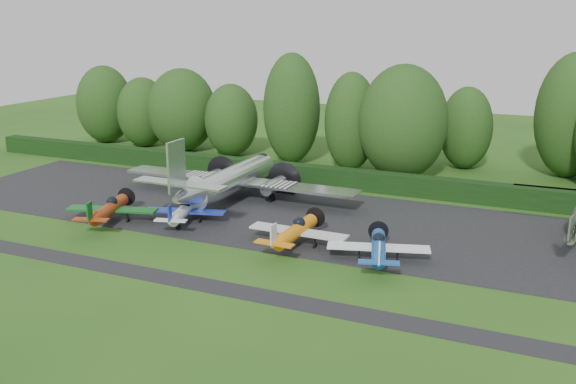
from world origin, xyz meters
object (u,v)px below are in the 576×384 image
at_px(light_plane_white, 183,211).
at_px(light_plane_blue, 379,247).
at_px(light_plane_red, 110,209).
at_px(transport_plane, 230,180).
at_px(light_plane_orange, 296,231).

relative_size(light_plane_white, light_plane_blue, 0.95).
relative_size(light_plane_red, light_plane_white, 1.11).
bearing_deg(light_plane_blue, transport_plane, 167.72).
bearing_deg(light_plane_red, light_plane_orange, 20.06).
xyz_separation_m(transport_plane, light_plane_orange, (10.41, -8.66, -0.91)).
distance_m(light_plane_red, light_plane_blue, 23.51).
height_order(transport_plane, light_plane_red, transport_plane).
bearing_deg(light_plane_orange, light_plane_white, 171.85).
distance_m(light_plane_orange, light_plane_blue, 6.75).
height_order(light_plane_red, light_plane_blue, light_plane_red).
xyz_separation_m(light_plane_red, light_plane_blue, (23.51, 0.40, -0.07)).
relative_size(light_plane_orange, light_plane_blue, 1.07).
xyz_separation_m(light_plane_red, light_plane_orange, (16.79, 1.04, 0.01)).
height_order(light_plane_red, light_plane_orange, light_plane_orange).
bearing_deg(light_plane_red, light_plane_blue, 17.50).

